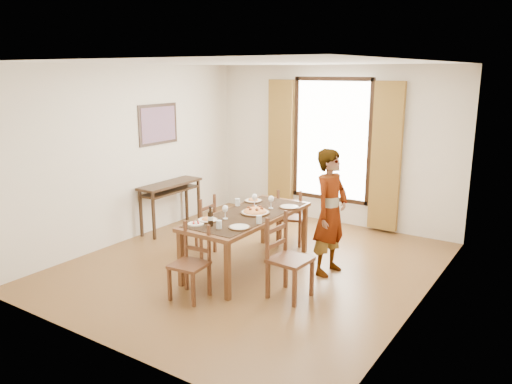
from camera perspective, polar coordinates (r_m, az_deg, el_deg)
The scene contains 22 objects.
ground at distance 6.93m, azimuth -0.47°, elevation -8.36°, with size 5.00×5.00×0.00m, color brown.
room_shell at distance 6.61m, azimuth 0.09°, elevation 4.48°, with size 4.60×5.10×2.74m.
console_table at distance 8.38m, azimuth -9.76°, elevation 0.28°, with size 0.38×1.20×0.80m.
dining_table at distance 6.63m, azimuth -0.93°, elevation -3.06°, with size 0.84×2.01×0.76m.
chair_west at distance 7.24m, azimuth -6.40°, elevation -4.01°, with size 0.41×0.41×0.88m.
chair_north at distance 7.64m, azimuth 3.90°, elevation -3.01°, with size 0.51×0.51×0.88m.
chair_south at distance 5.91m, azimuth -7.47°, elevation -8.22°, with size 0.42×0.42×0.87m.
chair_east at distance 5.88m, azimuth 3.64°, elevation -7.73°, with size 0.46×0.46×0.98m.
man at distance 6.50m, azimuth 8.51°, elevation -2.32°, with size 0.46×0.64×1.65m, color gray.
plate_sw at distance 6.33m, azimuth -5.54°, elevation -3.07°, with size 0.27×0.27×0.05m, color silver, non-canonical shape.
plate_se at distance 6.02m, azimuth -1.91°, elevation -3.90°, with size 0.27×0.27×0.05m, color silver, non-canonical shape.
plate_nw at distance 7.22m, azimuth -0.32°, elevation -0.88°, with size 0.27×0.27×0.05m, color silver, non-canonical shape.
plate_ne at distance 6.91m, azimuth 3.78°, elevation -1.58°, with size 0.27×0.27×0.05m, color silver, non-canonical shape.
pasta_platter at distance 6.61m, azimuth -0.09°, elevation -2.06°, with size 0.40×0.40×0.10m, color #B05C16, non-canonical shape.
caprese_plate at distance 6.20m, azimuth -6.89°, elevation -3.53°, with size 0.20×0.20×0.04m, color silver, non-canonical shape.
wine_glass_a at distance 6.38m, azimuth -3.54°, elevation -2.29°, with size 0.08×0.08×0.18m, color white, non-canonical shape.
wine_glass_b at distance 6.85m, azimuth 1.73°, elevation -1.15°, with size 0.08×0.08×0.18m, color white, non-canonical shape.
wine_glass_c at distance 6.95m, azimuth -0.18°, elevation -0.92°, with size 0.08×0.08×0.18m, color white, non-canonical shape.
tumbler_a at distance 6.20m, azimuth 0.36°, elevation -3.15°, with size 0.07×0.07×0.10m, color silver.
tumbler_b at distance 7.00m, azimuth -2.13°, elevation -1.17°, with size 0.07×0.07×0.10m, color silver.
tumbler_c at distance 6.01m, azimuth -4.26°, elevation -3.72°, with size 0.07×0.07×0.10m, color silver.
wine_bottle at distance 6.09m, azimuth -5.23°, elevation -2.78°, with size 0.07×0.07×0.25m, color black, non-canonical shape.
Camera 1 is at (3.58, -5.33, 2.60)m, focal length 35.00 mm.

